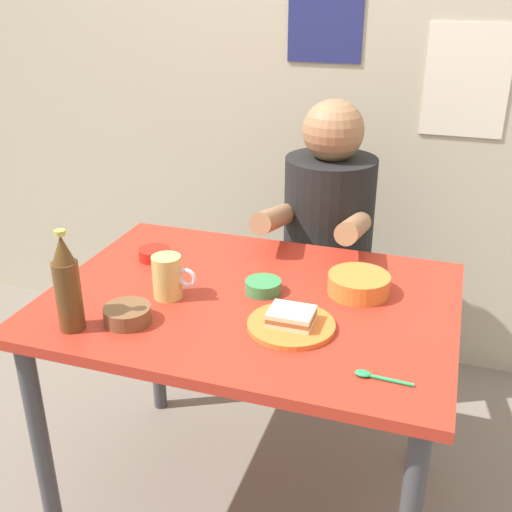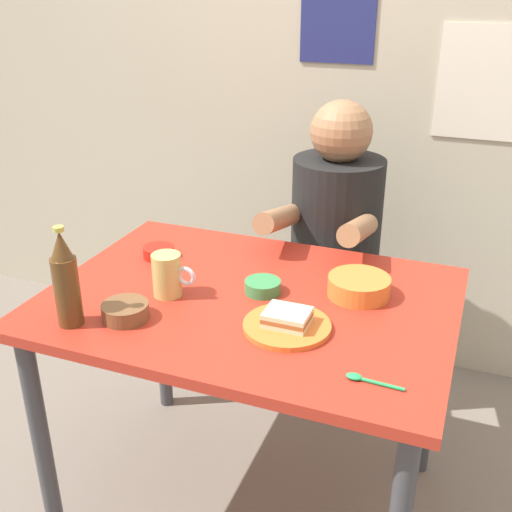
{
  "view_description": "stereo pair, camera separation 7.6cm",
  "coord_description": "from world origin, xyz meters",
  "px_view_note": "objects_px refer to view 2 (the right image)",
  "views": [
    {
      "loc": [
        0.48,
        -1.4,
        1.54
      ],
      "look_at": [
        0.0,
        0.05,
        0.84
      ],
      "focal_mm": 43.21,
      "sensor_mm": 36.0,
      "label": 1
    },
    {
      "loc": [
        0.55,
        -1.38,
        1.54
      ],
      "look_at": [
        0.0,
        0.05,
        0.84
      ],
      "focal_mm": 43.21,
      "sensor_mm": 36.0,
      "label": 2
    }
  ],
  "objects_px": {
    "dining_table": "(250,326)",
    "plate_orange": "(287,326)",
    "sandwich": "(287,317)",
    "person_seated": "(336,217)",
    "beer_bottle": "(66,281)",
    "dip_bowl_green": "(263,286)",
    "stool": "(331,318)",
    "beer_mug": "(168,275)"
  },
  "relations": [
    {
      "from": "stool",
      "to": "beer_bottle",
      "type": "distance_m",
      "value": 1.15
    },
    {
      "from": "person_seated",
      "to": "plate_orange",
      "type": "height_order",
      "value": "person_seated"
    },
    {
      "from": "dining_table",
      "to": "dip_bowl_green",
      "type": "relative_size",
      "value": 11.0
    },
    {
      "from": "beer_bottle",
      "to": "dip_bowl_green",
      "type": "height_order",
      "value": "beer_bottle"
    },
    {
      "from": "stool",
      "to": "beer_mug",
      "type": "relative_size",
      "value": 3.57
    },
    {
      "from": "dining_table",
      "to": "person_seated",
      "type": "distance_m",
      "value": 0.64
    },
    {
      "from": "dining_table",
      "to": "sandwich",
      "type": "distance_m",
      "value": 0.23
    },
    {
      "from": "beer_bottle",
      "to": "stool",
      "type": "bearing_deg",
      "value": 64.2
    },
    {
      "from": "sandwich",
      "to": "beer_bottle",
      "type": "height_order",
      "value": "beer_bottle"
    },
    {
      "from": "beer_bottle",
      "to": "dip_bowl_green",
      "type": "distance_m",
      "value": 0.52
    },
    {
      "from": "sandwich",
      "to": "dining_table",
      "type": "bearing_deg",
      "value": 140.51
    },
    {
      "from": "person_seated",
      "to": "dip_bowl_green",
      "type": "distance_m",
      "value": 0.59
    },
    {
      "from": "dining_table",
      "to": "beer_mug",
      "type": "relative_size",
      "value": 8.73
    },
    {
      "from": "dip_bowl_green",
      "to": "stool",
      "type": "bearing_deg",
      "value": 84.6
    },
    {
      "from": "person_seated",
      "to": "beer_bottle",
      "type": "xyz_separation_m",
      "value": [
        -0.45,
        -0.91,
        0.09
      ]
    },
    {
      "from": "dining_table",
      "to": "plate_orange",
      "type": "distance_m",
      "value": 0.22
    },
    {
      "from": "plate_orange",
      "to": "sandwich",
      "type": "bearing_deg",
      "value": 0.0
    },
    {
      "from": "person_seated",
      "to": "dip_bowl_green",
      "type": "xyz_separation_m",
      "value": [
        -0.06,
        -0.58,
        -0.01
      ]
    },
    {
      "from": "plate_orange",
      "to": "dip_bowl_green",
      "type": "bearing_deg",
      "value": 127.89
    },
    {
      "from": "stool",
      "to": "beer_bottle",
      "type": "xyz_separation_m",
      "value": [
        -0.45,
        -0.92,
        0.51
      ]
    },
    {
      "from": "plate_orange",
      "to": "beer_bottle",
      "type": "height_order",
      "value": "beer_bottle"
    },
    {
      "from": "stool",
      "to": "person_seated",
      "type": "xyz_separation_m",
      "value": [
        -0.0,
        -0.01,
        0.42
      ]
    },
    {
      "from": "person_seated",
      "to": "sandwich",
      "type": "relative_size",
      "value": 6.54
    },
    {
      "from": "plate_orange",
      "to": "dip_bowl_green",
      "type": "relative_size",
      "value": 2.2
    },
    {
      "from": "dining_table",
      "to": "plate_orange",
      "type": "xyz_separation_m",
      "value": [
        0.15,
        -0.12,
        0.1
      ]
    },
    {
      "from": "dining_table",
      "to": "beer_bottle",
      "type": "relative_size",
      "value": 4.2
    },
    {
      "from": "sandwich",
      "to": "person_seated",
      "type": "bearing_deg",
      "value": 95.21
    },
    {
      "from": "beer_bottle",
      "to": "sandwich",
      "type": "bearing_deg",
      "value": 18.43
    },
    {
      "from": "dining_table",
      "to": "person_seated",
      "type": "height_order",
      "value": "person_seated"
    },
    {
      "from": "dining_table",
      "to": "stool",
      "type": "height_order",
      "value": "dining_table"
    },
    {
      "from": "person_seated",
      "to": "sandwich",
      "type": "distance_m",
      "value": 0.74
    },
    {
      "from": "plate_orange",
      "to": "dip_bowl_green",
      "type": "height_order",
      "value": "dip_bowl_green"
    },
    {
      "from": "beer_mug",
      "to": "dip_bowl_green",
      "type": "distance_m",
      "value": 0.26
    },
    {
      "from": "dining_table",
      "to": "beer_bottle",
      "type": "distance_m",
      "value": 0.51
    },
    {
      "from": "dining_table",
      "to": "stool",
      "type": "distance_m",
      "value": 0.7
    },
    {
      "from": "beer_bottle",
      "to": "beer_mug",
      "type": "bearing_deg",
      "value": 55.24
    },
    {
      "from": "person_seated",
      "to": "dip_bowl_green",
      "type": "relative_size",
      "value": 7.2
    },
    {
      "from": "person_seated",
      "to": "stool",
      "type": "bearing_deg",
      "value": 90.0
    },
    {
      "from": "dip_bowl_green",
      "to": "beer_mug",
      "type": "bearing_deg",
      "value": -155.68
    },
    {
      "from": "beer_bottle",
      "to": "plate_orange",
      "type": "bearing_deg",
      "value": 18.43
    },
    {
      "from": "person_seated",
      "to": "beer_mug",
      "type": "height_order",
      "value": "person_seated"
    },
    {
      "from": "dip_bowl_green",
      "to": "person_seated",
      "type": "bearing_deg",
      "value": 84.5
    }
  ]
}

